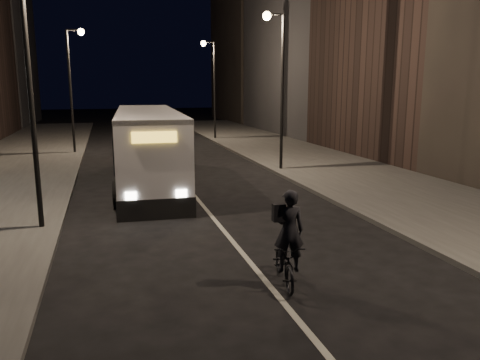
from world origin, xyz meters
TOP-DOWN VIEW (x-y plane):
  - ground at (0.00, 0.00)m, footprint 180.00×180.00m
  - sidewalk_right at (8.50, 14.00)m, footprint 7.00×70.00m
  - sidewalk_left at (-8.50, 14.00)m, footprint 7.00×70.00m
  - building_row_right at (16.00, 27.50)m, footprint 8.00×61.00m
  - streetlight_right_mid at (5.33, 12.00)m, footprint 1.20×0.44m
  - streetlight_right_far at (5.33, 28.00)m, footprint 1.20×0.44m
  - streetlight_left_near at (-5.33, 4.00)m, footprint 1.20×0.44m
  - streetlight_left_far at (-5.33, 22.00)m, footprint 1.20×0.44m
  - city_bus at (-1.60, 10.62)m, footprint 3.51×12.94m
  - cyclist_on_bicycle at (0.40, -1.96)m, footprint 1.04×2.08m
  - car_near at (1.05, 24.50)m, footprint 1.77×4.09m
  - car_mid at (-1.38, 22.55)m, footprint 1.56×4.05m
  - car_far at (1.00, 29.04)m, footprint 2.21×4.97m

SIDE VIEW (x-z plane):
  - ground at x=0.00m, z-range 0.00..0.00m
  - sidewalk_right at x=8.50m, z-range 0.00..0.16m
  - sidewalk_left at x=-8.50m, z-range 0.00..0.16m
  - car_mid at x=-1.38m, z-range 0.00..1.31m
  - car_near at x=1.05m, z-range 0.00..1.37m
  - car_far at x=1.00m, z-range 0.00..1.42m
  - cyclist_on_bicycle at x=0.40m, z-range -0.38..1.91m
  - city_bus at x=-1.60m, z-range 0.15..3.61m
  - streetlight_right_mid at x=5.33m, z-range 1.30..9.42m
  - streetlight_right_far at x=5.33m, z-range 1.30..9.42m
  - streetlight_left_near at x=-5.33m, z-range 1.30..9.42m
  - streetlight_left_far at x=-5.33m, z-range 1.30..9.42m
  - building_row_right at x=16.00m, z-range 0.00..21.00m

